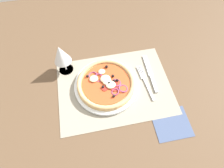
% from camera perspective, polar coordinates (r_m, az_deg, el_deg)
% --- Properties ---
extents(ground_plane, '(1.90, 1.40, 0.02)m').
position_cam_1_polar(ground_plane, '(0.79, 0.73, -1.39)').
color(ground_plane, brown).
extents(placemat, '(0.47, 0.35, 0.00)m').
position_cam_1_polar(placemat, '(0.77, 0.75, -0.89)').
color(placemat, gray).
rests_on(placemat, ground_plane).
extents(plate, '(0.27, 0.27, 0.01)m').
position_cam_1_polar(plate, '(0.77, -1.87, -0.47)').
color(plate, white).
rests_on(plate, placemat).
extents(pizza, '(0.24, 0.24, 0.03)m').
position_cam_1_polar(pizza, '(0.75, -1.90, 0.27)').
color(pizza, tan).
rests_on(pizza, plate).
extents(fork, '(0.03, 0.18, 0.00)m').
position_cam_1_polar(fork, '(0.80, 10.26, 1.12)').
color(fork, silver).
rests_on(fork, placemat).
extents(knife, '(0.02, 0.20, 0.01)m').
position_cam_1_polar(knife, '(0.83, 11.86, 3.54)').
color(knife, silver).
rests_on(knife, placemat).
extents(wine_glass, '(0.07, 0.07, 0.15)m').
position_cam_1_polar(wine_glass, '(0.77, -15.73, 8.73)').
color(wine_glass, silver).
rests_on(wine_glass, ground_plane).
extents(napkin, '(0.14, 0.13, 0.00)m').
position_cam_1_polar(napkin, '(0.74, 18.25, -11.71)').
color(napkin, '#425175').
rests_on(napkin, ground_plane).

